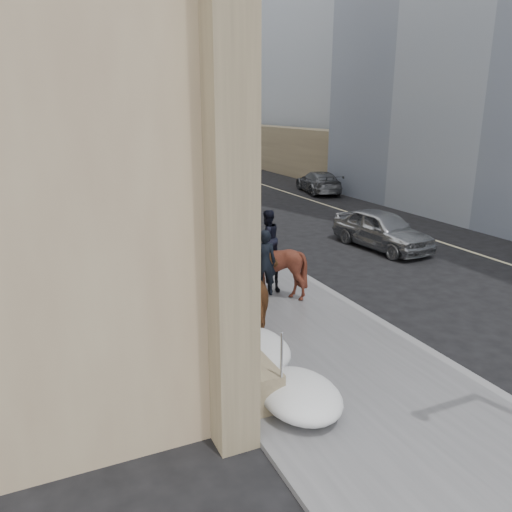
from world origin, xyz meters
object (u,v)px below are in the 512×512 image
at_px(car_silver, 382,229).
at_px(car_grey, 318,182).
at_px(mounted_horse_left, 263,292).
at_px(pedestrian, 273,266).
at_px(mounted_horse_right, 268,261).

distance_m(car_silver, car_grey, 14.25).
xyz_separation_m(mounted_horse_left, pedestrian, (1.48, 2.49, -0.22)).
distance_m(mounted_horse_right, car_silver, 7.69).
bearing_deg(mounted_horse_left, car_grey, -106.54).
height_order(mounted_horse_right, car_grey, mounted_horse_right).
relative_size(mounted_horse_right, car_silver, 0.56).
bearing_deg(car_silver, car_grey, 64.30).
relative_size(mounted_horse_right, car_grey, 0.52).
bearing_deg(car_silver, mounted_horse_left, -150.91).
relative_size(car_silver, car_grey, 0.93).
bearing_deg(pedestrian, car_grey, 65.12).
relative_size(mounted_horse_right, pedestrian, 1.61).
xyz_separation_m(mounted_horse_left, car_silver, (8.02, 5.51, -0.37)).
height_order(mounted_horse_right, pedestrian, mounted_horse_right).
bearing_deg(car_silver, pedestrian, -160.58).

